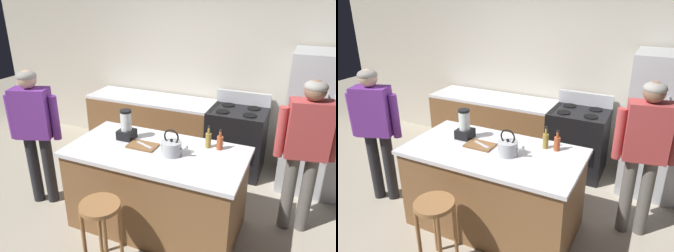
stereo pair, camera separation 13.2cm
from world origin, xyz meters
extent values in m
plane|color=#B2A893|center=(0.00, 0.00, 0.00)|extent=(14.00, 14.00, 0.00)
cube|color=beige|center=(0.00, 1.95, 1.35)|extent=(8.00, 0.10, 2.70)
cube|color=brown|center=(0.00, 0.00, 0.44)|extent=(1.75, 0.88, 0.87)
cube|color=silver|center=(0.00, 0.00, 0.89)|extent=(1.81, 0.94, 0.04)
cube|color=brown|center=(-0.80, 1.55, 0.44)|extent=(2.00, 0.64, 0.87)
cube|color=silver|center=(-0.80, 1.55, 0.89)|extent=(2.00, 0.64, 0.04)
cube|color=#B7BABF|center=(1.56, 1.50, 0.88)|extent=(0.90, 0.70, 1.77)
cylinder|color=#B7BABF|center=(1.52, 1.13, 0.97)|extent=(0.02, 0.02, 0.79)
cylinder|color=#B7BABF|center=(1.60, 1.13, 0.97)|extent=(0.02, 0.02, 0.79)
cube|color=orange|center=(1.47, 1.15, 0.84)|extent=(0.05, 0.01, 0.05)
cube|color=black|center=(0.50, 1.52, 0.46)|extent=(0.76, 0.64, 0.91)
cube|color=black|center=(0.50, 1.20, 0.41)|extent=(0.60, 0.01, 0.24)
cube|color=#B7BABF|center=(0.50, 1.81, 1.00)|extent=(0.76, 0.06, 0.18)
cylinder|color=black|center=(0.32, 1.37, 0.92)|extent=(0.18, 0.18, 0.01)
cylinder|color=black|center=(0.68, 1.37, 0.92)|extent=(0.18, 0.18, 0.01)
cylinder|color=black|center=(0.32, 1.67, 0.92)|extent=(0.18, 0.18, 0.01)
cylinder|color=black|center=(0.68, 1.67, 0.92)|extent=(0.18, 0.18, 0.01)
cylinder|color=#26262B|center=(-1.53, -0.18, 0.43)|extent=(0.17, 0.17, 0.86)
cylinder|color=#26262B|center=(-1.36, -0.12, 0.43)|extent=(0.17, 0.17, 0.86)
cube|color=#723399|center=(-1.45, -0.15, 1.14)|extent=(0.45, 0.34, 0.57)
cylinder|color=#723399|center=(-1.68, -0.23, 1.09)|extent=(0.12, 0.12, 0.51)
cylinder|color=#723399|center=(-1.21, -0.06, 1.09)|extent=(0.12, 0.12, 0.51)
sphere|color=#D8AD8C|center=(-1.45, -0.15, 1.53)|extent=(0.26, 0.26, 0.20)
ellipsoid|color=gray|center=(-1.45, -0.15, 1.56)|extent=(0.27, 0.27, 0.12)
cylinder|color=#66605B|center=(1.46, 0.56, 0.44)|extent=(0.15, 0.15, 0.87)
cylinder|color=#66605B|center=(1.29, 0.52, 0.44)|extent=(0.15, 0.15, 0.87)
cube|color=#B23F3F|center=(1.37, 0.54, 1.16)|extent=(0.44, 0.29, 0.58)
cylinder|color=#B23F3F|center=(1.62, 0.59, 1.11)|extent=(0.11, 0.11, 0.52)
cylinder|color=#B23F3F|center=(1.13, 0.49, 1.11)|extent=(0.11, 0.11, 0.52)
sphere|color=#8C664C|center=(1.37, 0.54, 1.55)|extent=(0.24, 0.24, 0.20)
ellipsoid|color=gray|center=(1.37, 0.54, 1.59)|extent=(0.25, 0.25, 0.12)
cylinder|color=#9E6B3D|center=(-0.19, -0.73, 0.67)|extent=(0.36, 0.36, 0.04)
cylinder|color=#9E6B3D|center=(-0.31, -0.85, 0.32)|extent=(0.04, 0.04, 0.65)
cylinder|color=#9E6B3D|center=(-0.08, -0.85, 0.32)|extent=(0.04, 0.04, 0.65)
cylinder|color=#9E6B3D|center=(-0.31, -0.61, 0.32)|extent=(0.04, 0.04, 0.65)
cylinder|color=#9E6B3D|center=(-0.08, -0.61, 0.32)|extent=(0.04, 0.04, 0.65)
cube|color=black|center=(-0.41, 0.13, 0.96)|extent=(0.17, 0.17, 0.10)
cylinder|color=silver|center=(-0.41, 0.13, 1.11)|extent=(0.12, 0.12, 0.20)
cylinder|color=black|center=(-0.41, 0.13, 1.23)|extent=(0.12, 0.12, 0.02)
cylinder|color=#B24C26|center=(0.58, 0.28, 0.98)|extent=(0.06, 0.06, 0.14)
cylinder|color=#B24C26|center=(0.58, 0.28, 1.08)|extent=(0.02, 0.02, 0.06)
cylinder|color=black|center=(0.58, 0.28, 1.12)|extent=(0.03, 0.03, 0.02)
cylinder|color=olive|center=(0.46, 0.28, 0.99)|extent=(0.06, 0.06, 0.15)
cylinder|color=olive|center=(0.46, 0.28, 1.10)|extent=(0.02, 0.02, 0.07)
cylinder|color=black|center=(0.46, 0.28, 1.14)|extent=(0.03, 0.03, 0.02)
cylinder|color=#B7BABF|center=(0.18, -0.02, 0.98)|extent=(0.20, 0.20, 0.14)
sphere|color=black|center=(0.18, -0.02, 1.07)|extent=(0.03, 0.03, 0.03)
cylinder|color=#B7BABF|center=(0.31, -0.02, 1.00)|extent=(0.09, 0.03, 0.08)
torus|color=black|center=(0.18, -0.02, 1.10)|extent=(0.16, 0.02, 0.16)
cube|color=brown|center=(-0.16, 0.02, 0.92)|extent=(0.30, 0.20, 0.02)
cube|color=#B7BABF|center=(-0.14, 0.02, 0.93)|extent=(0.21, 0.11, 0.01)
camera|label=1|loc=(1.29, -2.62, 2.39)|focal=34.61mm
camera|label=2|loc=(1.41, -2.57, 2.39)|focal=34.61mm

